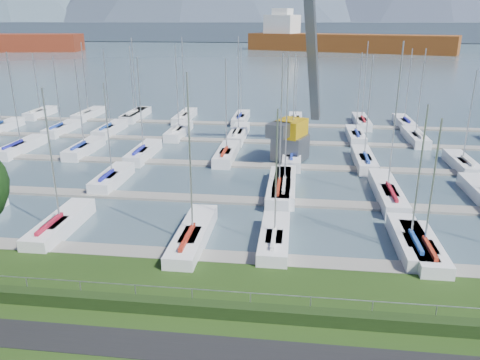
# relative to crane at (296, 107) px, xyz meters

# --- Properties ---
(path) EXTENTS (160.00, 2.00, 0.04)m
(path) POSITION_rel_crane_xyz_m (-3.85, -32.66, -5.32)
(path) COLOR black
(path) RESTS_ON grass
(water) EXTENTS (800.00, 540.00, 0.20)m
(water) POSITION_rel_crane_xyz_m (-3.85, 230.34, -5.73)
(water) COLOR #465B66
(hedge) EXTENTS (80.00, 0.70, 0.70)m
(hedge) POSITION_rel_crane_xyz_m (-3.85, -30.06, -4.98)
(hedge) COLOR black
(hedge) RESTS_ON grass
(fence) EXTENTS (80.00, 0.04, 0.04)m
(fence) POSITION_rel_crane_xyz_m (-3.85, -29.66, -4.13)
(fence) COLOR #95989D
(fence) RESTS_ON grass
(foothill) EXTENTS (900.00, 80.00, 12.00)m
(foothill) POSITION_rel_crane_xyz_m (-3.85, 300.34, 0.67)
(foothill) COLOR #3C4858
(foothill) RESTS_ON water
(docks) EXTENTS (90.00, 41.60, 0.25)m
(docks) POSITION_rel_crane_xyz_m (-3.85, -3.66, -5.55)
(docks) COLOR slate
(docks) RESTS_ON water
(crane) EXTENTS (6.04, 13.48, 22.35)m
(crane) POSITION_rel_crane_xyz_m (0.00, 0.00, 0.00)
(crane) COLOR #585A5F
(crane) RESTS_ON water
(cargo_ship_mid) EXTENTS (95.11, 50.24, 21.50)m
(cargo_ship_mid) POSITION_rel_crane_xyz_m (18.24, 181.70, -1.74)
(cargo_ship_mid) COLOR brown
(cargo_ship_mid) RESTS_ON water
(sailboat_fleet) EXTENTS (74.42, 50.01, 13.15)m
(sailboat_fleet) POSITION_rel_crane_xyz_m (-6.75, -1.60, 0.00)
(sailboat_fleet) COLOR beige
(sailboat_fleet) RESTS_ON water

